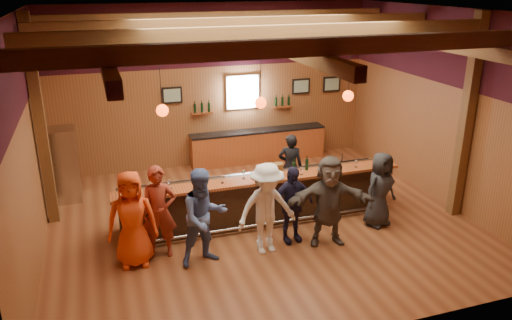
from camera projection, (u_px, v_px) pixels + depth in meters
The scene contains 27 objects.
room at pixel (260, 77), 10.05m from camera, with size 9.04×9.00×4.52m.
bar_counter at pixel (259, 197), 11.07m from camera, with size 6.30×1.07×1.11m.
back_bar_cabinet at pixel (258, 146), 14.61m from camera, with size 4.00×0.52×0.95m.
window at pixel (242, 92), 14.16m from camera, with size 0.95×0.09×0.95m.
framed_pictures at pixel (271, 88), 14.39m from camera, with size 5.35×0.05×0.45m.
wine_shelves at pixel (243, 107), 14.24m from camera, with size 3.00×0.18×0.30m.
pendant_lights at pixel (261, 102), 10.18m from camera, with size 4.24×0.24×1.37m.
stainless_fridge at pixel (63, 165), 11.90m from camera, with size 0.70×0.70×1.80m, color silver.
customer_orange at pixel (132, 219), 9.16m from camera, with size 0.91×0.59×1.86m, color #EE4616.
customer_redvest at pixel (159, 212), 9.46m from camera, with size 0.67×0.44×1.83m, color maroon.
customer_denim at pixel (204, 217), 9.20m from camera, with size 0.92×0.72×1.89m, color #526BA5.
customer_white at pixel (267, 209), 9.58m from camera, with size 1.20×0.69×1.85m, color white.
customer_navy at pixel (291, 205), 10.03m from camera, with size 0.95×0.40×1.62m, color #1C1A34.
customer_brown at pixel (329, 201), 9.90m from camera, with size 1.73×0.55×1.87m, color #554C44.
customer_dark at pixel (380, 190), 10.69m from camera, with size 0.81×0.53×1.66m, color #27282A.
bartender at pixel (290, 166), 12.08m from camera, with size 0.59×0.39×1.61m, color black.
ice_bucket at pixel (278, 169), 10.76m from camera, with size 0.22×0.22×0.24m, color brown.
bottle_a at pixel (294, 167), 10.83m from camera, with size 0.07×0.07×0.31m.
bottle_b at pixel (307, 164), 10.96m from camera, with size 0.07×0.07×0.33m.
glass_a at pixel (149, 186), 9.82m from camera, with size 0.08×0.08×0.18m.
glass_b at pixel (169, 182), 9.98m from camera, with size 0.09×0.09×0.20m.
glass_c at pixel (199, 180), 10.08m from camera, with size 0.09×0.09×0.19m.
glass_d at pixel (222, 177), 10.27m from camera, with size 0.08×0.08×0.18m.
glass_e at pixel (244, 172), 10.49m from camera, with size 0.09×0.09×0.20m.
glass_f at pixel (302, 169), 10.70m from camera, with size 0.07×0.07×0.17m.
glass_g at pixel (331, 164), 11.05m from camera, with size 0.07×0.07×0.16m.
glass_h at pixel (356, 162), 11.13m from camera, with size 0.08×0.08×0.17m.
Camera 1 is at (-3.22, -9.43, 5.10)m, focal length 35.00 mm.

